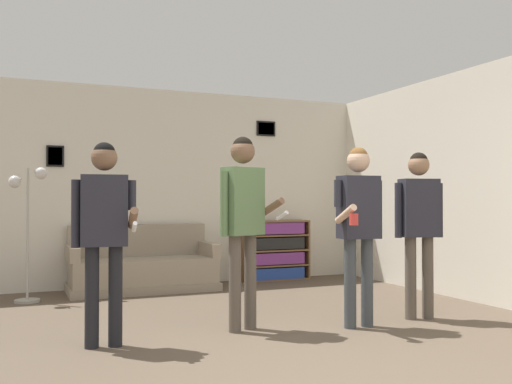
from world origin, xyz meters
The scene contains 10 objects.
wall_back centered at (0.00, 4.78, 1.35)m, with size 7.92×0.08×2.70m.
wall_right centered at (2.79, 2.38, 1.35)m, with size 0.06×7.15×2.70m.
couch centered at (-0.55, 4.36, 0.28)m, with size 1.87×0.80×0.84m.
bookshelf centered at (1.43, 4.56, 0.43)m, with size 0.98×0.30×0.87m.
floor_lamp centered at (-1.94, 4.03, 0.98)m, with size 0.42×0.28×1.55m.
person_player_foreground_left centered at (-1.43, 1.64, 0.99)m, with size 0.50×0.48×1.62m.
person_player_foreground_center centered at (-0.20, 1.75, 1.07)m, with size 0.57×0.42×1.73m.
person_watcher_holding_cup centered at (0.82, 1.45, 1.01)m, with size 0.51×0.41×1.65m.
person_spectator_near_bookshelf centered at (1.58, 1.54, 1.00)m, with size 0.49×0.28×1.64m.
bottle_on_floor centered at (-0.97, 3.70, 0.09)m, with size 0.07×0.07×0.23m.
Camera 1 is at (-2.08, -2.99, 1.16)m, focal length 40.00 mm.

